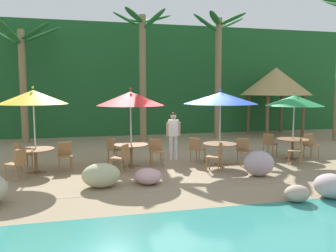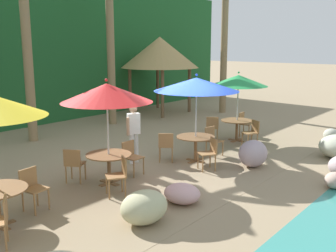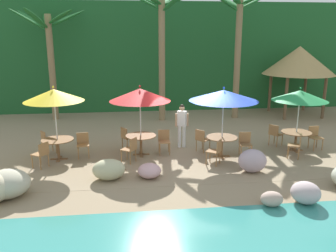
{
  "view_description": "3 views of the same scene",
  "coord_description": "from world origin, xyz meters",
  "px_view_note": "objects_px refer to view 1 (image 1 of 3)",
  "views": [
    {
      "loc": [
        -3.23,
        -10.63,
        2.53
      ],
      "look_at": [
        -0.68,
        -0.18,
        1.35
      ],
      "focal_mm": 36.54,
      "sensor_mm": 36.0,
      "label": 1
    },
    {
      "loc": [
        -8.05,
        -6.7,
        3.34
      ],
      "look_at": [
        0.14,
        0.01,
        1.15
      ],
      "focal_mm": 42.69,
      "sensor_mm": 36.0,
      "label": 2
    },
    {
      "loc": [
        -2.23,
        -11.98,
        4.27
      ],
      "look_at": [
        -0.78,
        0.58,
        0.98
      ],
      "focal_mm": 37.79,
      "sensor_mm": 36.0,
      "label": 3
    }
  ],
  "objects_px": {
    "chair_green_seaward": "(310,144)",
    "chair_green_left": "(297,149)",
    "palm_tree_nearest": "(22,60)",
    "umbrella_red": "(131,99)",
    "palm_tree_third": "(218,58)",
    "dining_table_yellow": "(36,153)",
    "chair_red_left": "(122,156)",
    "palm_tree_second": "(142,56)",
    "waiter_in_white": "(173,133)",
    "chair_blue_seaward": "(244,149)",
    "dining_table_red": "(131,148)",
    "umbrella_green": "(294,101)",
    "dining_table_green": "(293,142)",
    "chair_yellow_seaward": "(65,154)",
    "chair_red_inland": "(113,148)",
    "chair_green_inland": "(269,143)",
    "chair_blue_left": "(217,155)",
    "chair_red_seaward": "(156,150)",
    "chair_blue_inland": "(196,148)",
    "palapa_hut": "(276,82)",
    "chair_yellow_left": "(17,162)",
    "chair_yellow_inland": "(21,153)",
    "umbrella_blue": "(220,98)",
    "umbrella_yellow": "(33,97)",
    "dining_table_blue": "(220,147)"
  },
  "relations": [
    {
      "from": "chair_green_seaward",
      "to": "chair_green_left",
      "type": "bearing_deg",
      "value": -141.11
    },
    {
      "from": "chair_green_left",
      "to": "palm_tree_nearest",
      "type": "height_order",
      "value": "palm_tree_nearest"
    },
    {
      "from": "umbrella_red",
      "to": "palm_tree_third",
      "type": "bearing_deg",
      "value": 46.47
    },
    {
      "from": "dining_table_yellow",
      "to": "chair_red_left",
      "type": "relative_size",
      "value": 1.26
    },
    {
      "from": "palm_tree_nearest",
      "to": "palm_tree_second",
      "type": "bearing_deg",
      "value": -8.3
    },
    {
      "from": "dining_table_yellow",
      "to": "waiter_in_white",
      "type": "height_order",
      "value": "waiter_in_white"
    },
    {
      "from": "palm_tree_nearest",
      "to": "umbrella_red",
      "type": "bearing_deg",
      "value": -55.86
    },
    {
      "from": "chair_blue_seaward",
      "to": "chair_green_left",
      "type": "height_order",
      "value": "same"
    },
    {
      "from": "dining_table_red",
      "to": "umbrella_green",
      "type": "height_order",
      "value": "umbrella_green"
    },
    {
      "from": "umbrella_green",
      "to": "dining_table_green",
      "type": "relative_size",
      "value": 2.2
    },
    {
      "from": "chair_yellow_seaward",
      "to": "chair_red_left",
      "type": "distance_m",
      "value": 1.86
    },
    {
      "from": "umbrella_red",
      "to": "chair_red_inland",
      "type": "bearing_deg",
      "value": 127.28
    },
    {
      "from": "chair_green_left",
      "to": "chair_green_inland",
      "type": "bearing_deg",
      "value": 98.02
    },
    {
      "from": "chair_yellow_seaward",
      "to": "palm_tree_second",
      "type": "bearing_deg",
      "value": 57.84
    },
    {
      "from": "chair_blue_left",
      "to": "chair_red_seaward",
      "type": "bearing_deg",
      "value": 139.37
    },
    {
      "from": "chair_red_seaward",
      "to": "chair_blue_inland",
      "type": "xyz_separation_m",
      "value": [
        1.4,
        -0.01,
        0.0
      ]
    },
    {
      "from": "palapa_hut",
      "to": "chair_yellow_left",
      "type": "bearing_deg",
      "value": -150.74
    },
    {
      "from": "chair_yellow_inland",
      "to": "umbrella_red",
      "type": "distance_m",
      "value": 3.86
    },
    {
      "from": "umbrella_blue",
      "to": "chair_blue_seaward",
      "type": "bearing_deg",
      "value": -1.08
    },
    {
      "from": "umbrella_yellow",
      "to": "chair_yellow_inland",
      "type": "bearing_deg",
      "value": 128.05
    },
    {
      "from": "umbrella_yellow",
      "to": "chair_red_left",
      "type": "relative_size",
      "value": 2.99
    },
    {
      "from": "chair_yellow_left",
      "to": "umbrella_green",
      "type": "height_order",
      "value": "umbrella_green"
    },
    {
      "from": "chair_blue_seaward",
      "to": "chair_red_inland",
      "type": "bearing_deg",
      "value": 163.78
    },
    {
      "from": "dining_table_yellow",
      "to": "waiter_in_white",
      "type": "distance_m",
      "value": 4.6
    },
    {
      "from": "chair_blue_seaward",
      "to": "palm_tree_nearest",
      "type": "xyz_separation_m",
      "value": [
        -7.88,
        6.7,
        3.32
      ]
    },
    {
      "from": "chair_yellow_seaward",
      "to": "chair_green_left",
      "type": "height_order",
      "value": "same"
    },
    {
      "from": "chair_yellow_left",
      "to": "umbrella_red",
      "type": "height_order",
      "value": "umbrella_red"
    },
    {
      "from": "chair_yellow_left",
      "to": "dining_table_red",
      "type": "relative_size",
      "value": 0.79
    },
    {
      "from": "chair_yellow_inland",
      "to": "chair_blue_seaward",
      "type": "height_order",
      "value": "same"
    },
    {
      "from": "chair_red_inland",
      "to": "palapa_hut",
      "type": "distance_m",
      "value": 10.71
    },
    {
      "from": "chair_green_inland",
      "to": "chair_green_seaward",
      "type": "bearing_deg",
      "value": -19.41
    },
    {
      "from": "chair_red_seaward",
      "to": "palm_tree_nearest",
      "type": "relative_size",
      "value": 0.16
    },
    {
      "from": "chair_red_left",
      "to": "chair_red_seaward",
      "type": "bearing_deg",
      "value": 34.67
    },
    {
      "from": "chair_red_seaward",
      "to": "chair_red_inland",
      "type": "bearing_deg",
      "value": 156.58
    },
    {
      "from": "dining_table_green",
      "to": "chair_green_seaward",
      "type": "bearing_deg",
      "value": 11.46
    },
    {
      "from": "chair_green_seaward",
      "to": "palm_tree_second",
      "type": "xyz_separation_m",
      "value": [
        -5.35,
        5.38,
        3.54
      ]
    },
    {
      "from": "chair_yellow_left",
      "to": "palm_tree_second",
      "type": "distance_m",
      "value": 8.53
    },
    {
      "from": "chair_red_seaward",
      "to": "chair_red_inland",
      "type": "relative_size",
      "value": 1.0
    },
    {
      "from": "palm_tree_third",
      "to": "chair_red_seaward",
      "type": "bearing_deg",
      "value": -128.9
    },
    {
      "from": "umbrella_red",
      "to": "chair_green_seaward",
      "type": "xyz_separation_m",
      "value": [
        6.63,
        -0.03,
        -1.7
      ]
    },
    {
      "from": "chair_yellow_inland",
      "to": "palm_tree_third",
      "type": "distance_m",
      "value": 10.54
    },
    {
      "from": "umbrella_red",
      "to": "palm_tree_third",
      "type": "height_order",
      "value": "palm_tree_third"
    },
    {
      "from": "umbrella_red",
      "to": "chair_green_seaward",
      "type": "relative_size",
      "value": 2.93
    },
    {
      "from": "dining_table_yellow",
      "to": "chair_red_seaward",
      "type": "xyz_separation_m",
      "value": [
        3.75,
        0.25,
        -0.1
      ]
    },
    {
      "from": "chair_green_seaward",
      "to": "palm_tree_nearest",
      "type": "xyz_separation_m",
      "value": [
        -10.8,
        6.18,
        3.32
      ]
    },
    {
      "from": "chair_blue_seaward",
      "to": "chair_green_seaward",
      "type": "relative_size",
      "value": 1.0
    },
    {
      "from": "dining_table_blue",
      "to": "palm_tree_second",
      "type": "relative_size",
      "value": 0.18
    },
    {
      "from": "dining_table_yellow",
      "to": "waiter_in_white",
      "type": "bearing_deg",
      "value": 11.02
    },
    {
      "from": "dining_table_red",
      "to": "dining_table_green",
      "type": "distance_m",
      "value": 5.8
    },
    {
      "from": "palm_tree_second",
      "to": "umbrella_red",
      "type": "bearing_deg",
      "value": -103.49
    }
  ]
}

